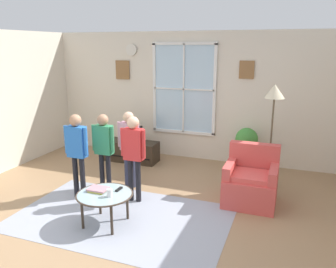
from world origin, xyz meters
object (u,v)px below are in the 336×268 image
(tv_stand, at_px, (132,151))
(person_blue_shirt, at_px, (77,147))
(person_pink_shirt, at_px, (129,141))
(person_red_shirt, at_px, (134,149))
(television, at_px, (131,133))
(person_green_shirt, at_px, (104,144))
(potted_plant_by_window, at_px, (246,146))
(book_stack, at_px, (98,189))
(coffee_table, at_px, (105,196))
(remote_near_books, at_px, (119,189))
(floor_lamp, at_px, (274,102))
(armchair, at_px, (251,182))
(cup, at_px, (110,193))

(tv_stand, relative_size, person_blue_shirt, 0.83)
(person_pink_shirt, height_order, person_red_shirt, person_red_shirt)
(tv_stand, xyz_separation_m, television, (0.00, -0.00, 0.39))
(tv_stand, bearing_deg, person_pink_shirt, -64.69)
(person_green_shirt, height_order, potted_plant_by_window, person_green_shirt)
(person_blue_shirt, relative_size, person_red_shirt, 1.01)
(book_stack, bearing_deg, person_red_shirt, 75.53)
(potted_plant_by_window, bearing_deg, person_pink_shirt, -138.82)
(person_red_shirt, bearing_deg, coffee_table, -94.33)
(remote_near_books, xyz_separation_m, floor_lamp, (1.82, 1.89, 1.01))
(armchair, distance_m, person_pink_shirt, 2.05)
(book_stack, height_order, person_pink_shirt, person_pink_shirt)
(person_green_shirt, distance_m, floor_lamp, 2.80)
(book_stack, height_order, cup, cup)
(armchair, height_order, person_green_shirt, person_green_shirt)
(person_blue_shirt, relative_size, potted_plant_by_window, 1.61)
(person_blue_shirt, relative_size, floor_lamp, 0.77)
(person_pink_shirt, bearing_deg, remote_near_books, -70.74)
(tv_stand, xyz_separation_m, remote_near_books, (0.95, -2.28, 0.24))
(television, bearing_deg, person_red_shirt, -62.21)
(person_blue_shirt, distance_m, person_red_shirt, 0.88)
(person_green_shirt, bearing_deg, tv_stand, 100.83)
(person_red_shirt, xyz_separation_m, floor_lamp, (1.88, 1.30, 0.62))
(tv_stand, distance_m, person_pink_shirt, 1.47)
(person_red_shirt, xyz_separation_m, person_green_shirt, (-0.59, 0.14, -0.02))
(person_green_shirt, bearing_deg, potted_plant_by_window, 42.69)
(tv_stand, distance_m, cup, 2.70)
(person_blue_shirt, relative_size, person_green_shirt, 1.03)
(armchair, distance_m, cup, 2.15)
(person_pink_shirt, distance_m, person_red_shirt, 0.57)
(armchair, xyz_separation_m, coffee_table, (-1.73, -1.35, 0.08))
(coffee_table, relative_size, remote_near_books, 5.40)
(cup, bearing_deg, person_pink_shirt, 105.69)
(armchair, xyz_separation_m, person_pink_shirt, (-1.99, -0.10, 0.49))
(person_pink_shirt, bearing_deg, floor_lamp, 20.52)
(remote_near_books, bearing_deg, television, 112.56)
(tv_stand, height_order, coffee_table, coffee_table)
(coffee_table, bearing_deg, person_green_shirt, 120.31)
(person_pink_shirt, relative_size, person_blue_shirt, 0.97)
(person_green_shirt, distance_m, potted_plant_by_window, 2.73)
(book_stack, xyz_separation_m, person_blue_shirt, (-0.68, 0.53, 0.38))
(coffee_table, bearing_deg, television, 108.65)
(book_stack, xyz_separation_m, cup, (0.24, -0.10, 0.03))
(coffee_table, bearing_deg, book_stack, 158.66)
(cup, xyz_separation_m, remote_near_books, (0.01, 0.23, -0.04))
(coffee_table, distance_m, floor_lamp, 3.02)
(person_green_shirt, relative_size, potted_plant_by_window, 1.57)
(television, xyz_separation_m, person_pink_shirt, (0.57, -1.21, 0.21))
(tv_stand, relative_size, floor_lamp, 0.64)
(coffee_table, bearing_deg, person_pink_shirt, 101.60)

